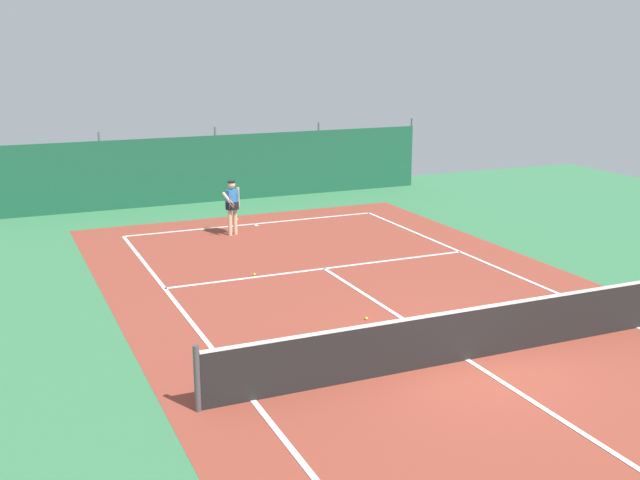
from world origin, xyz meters
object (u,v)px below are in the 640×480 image
Objects in this scene: tennis_player at (232,204)px; tennis_ball_midcourt at (254,274)px; tennis_net at (468,334)px; tennis_ball_by_sideline at (366,318)px; tennis_ball_near_player at (237,219)px.

tennis_player is 24.85× the size of tennis_ball_midcourt.
tennis_ball_midcourt is at bearing 105.53° from tennis_net.
tennis_player is 8.26m from tennis_ball_by_sideline.
tennis_ball_midcourt is at bearing 105.63° from tennis_ball_by_sideline.
tennis_ball_by_sideline is (1.11, -3.95, 0.00)m from tennis_ball_midcourt.
tennis_ball_by_sideline is at bearing -92.29° from tennis_ball_near_player.
tennis_net is 6.17× the size of tennis_player.
tennis_player is 4.42m from tennis_ball_midcourt.
tennis_player is at bearing -111.20° from tennis_ball_near_player.
tennis_player is 2.20m from tennis_ball_near_player.
tennis_player reaches higher than tennis_net.
tennis_net is 153.33× the size of tennis_ball_by_sideline.
tennis_player is 24.85× the size of tennis_ball_by_sideline.
tennis_net is 10.88m from tennis_player.
tennis_ball_by_sideline is (0.32, -8.20, -0.93)m from tennis_player.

